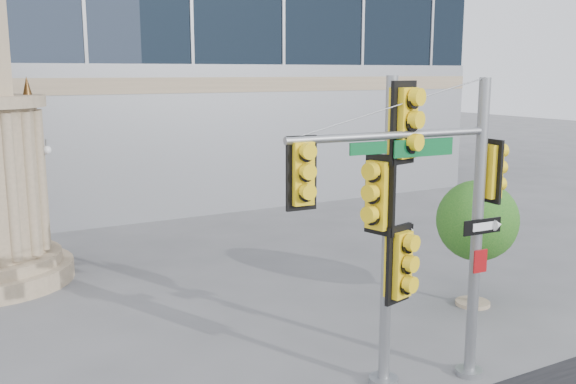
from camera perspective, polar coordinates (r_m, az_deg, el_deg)
ground at (r=13.38m, az=6.39°, el=-14.70°), size 120.00×120.00×0.00m
main_signal_pole at (r=11.50m, az=12.90°, el=-0.83°), size 4.35×0.61×5.62m
secondary_signal_pole at (r=11.33m, az=9.23°, el=-1.69°), size 1.05×0.75×5.65m
street_tree at (r=16.31m, az=16.51°, el=-2.72°), size 2.02×1.97×3.14m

